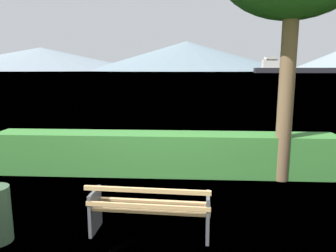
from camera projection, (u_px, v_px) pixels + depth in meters
ground_plane at (151, 233)px, 5.00m from camera, size 1400.00×1400.00×0.00m
water_surface at (186, 72)px, 306.87m from camera, size 620.00×620.00×0.00m
park_bench at (150, 209)px, 4.86m from camera, size 1.88×0.68×0.87m
hedge_row at (164, 154)px, 7.79m from camera, size 8.25×0.82×1.02m
cargo_ship_large at (291, 68)px, 238.06m from camera, size 63.75×12.72×11.90m
distant_hills at (151, 58)px, 566.37m from camera, size 900.39×414.34×51.60m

